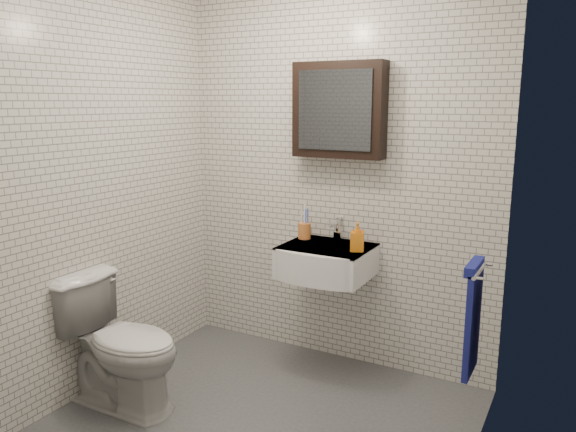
% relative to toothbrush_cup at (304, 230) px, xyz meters
% --- Properties ---
extents(ground, '(2.20, 2.00, 0.01)m').
position_rel_toothbrush_cup_xyz_m(ground, '(0.16, -0.88, -0.90)').
color(ground, '#45474C').
rests_on(ground, ground).
extents(room_shell, '(2.22, 2.02, 2.51)m').
position_rel_toothbrush_cup_xyz_m(room_shell, '(0.16, -0.88, 0.56)').
color(room_shell, silver).
rests_on(room_shell, ground).
extents(washbasin, '(0.55, 0.50, 0.20)m').
position_rel_toothbrush_cup_xyz_m(washbasin, '(0.21, -0.14, -0.15)').
color(washbasin, white).
rests_on(washbasin, room_shell).
extents(faucet, '(0.06, 0.20, 0.15)m').
position_rel_toothbrush_cup_xyz_m(faucet, '(0.21, 0.05, 0.01)').
color(faucet, silver).
rests_on(faucet, washbasin).
extents(mirror_cabinet, '(0.60, 0.15, 0.60)m').
position_rel_toothbrush_cup_xyz_m(mirror_cabinet, '(0.21, 0.05, 0.79)').
color(mirror_cabinet, black).
rests_on(mirror_cabinet, room_shell).
extents(towel_rail, '(0.09, 0.30, 0.58)m').
position_rel_toothbrush_cup_xyz_m(towel_rail, '(1.21, -0.53, -0.18)').
color(towel_rail, silver).
rests_on(towel_rail, room_shell).
extents(toothbrush_cup, '(0.11, 0.11, 0.23)m').
position_rel_toothbrush_cup_xyz_m(toothbrush_cup, '(0.00, 0.00, 0.00)').
color(toothbrush_cup, '#CE7433').
rests_on(toothbrush_cup, washbasin).
extents(soap_bottle, '(0.10, 0.11, 0.18)m').
position_rel_toothbrush_cup_xyz_m(soap_bottle, '(0.43, -0.13, 0.03)').
color(soap_bottle, orange).
rests_on(soap_bottle, washbasin).
extents(toilet, '(0.76, 0.44, 0.78)m').
position_rel_toothbrush_cup_xyz_m(toilet, '(-0.64, -1.08, -0.52)').
color(toilet, silver).
rests_on(toilet, ground).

